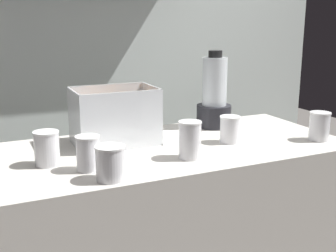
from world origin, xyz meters
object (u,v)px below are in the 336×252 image
at_px(juice_cup_orange_left, 88,156).
at_px(blender_pitcher, 214,98).
at_px(carrot_display_bin, 114,125).
at_px(juice_cup_beet_far_right, 230,131).
at_px(juice_cup_orange_rightmost, 319,128).
at_px(juice_cup_beet_far_left, 47,149).
at_px(juice_cup_beet_middle, 110,165).
at_px(juice_cup_beet_right, 190,142).

bearing_deg(juice_cup_orange_left, blender_pitcher, 26.87).
bearing_deg(carrot_display_bin, juice_cup_orange_left, -123.04).
xyz_separation_m(juice_cup_orange_left, juice_cup_beet_far_right, (0.59, 0.09, -0.00)).
xyz_separation_m(carrot_display_bin, blender_pitcher, (0.50, 0.08, 0.06)).
xyz_separation_m(blender_pitcher, juice_cup_orange_rightmost, (0.27, -0.37, -0.08)).
distance_m(juice_cup_beet_far_left, juice_cup_beet_middle, 0.27).
relative_size(juice_cup_beet_right, juice_cup_beet_far_right, 1.25).
xyz_separation_m(blender_pitcher, juice_cup_beet_far_right, (-0.07, -0.25, -0.09)).
bearing_deg(juice_cup_beet_far_left, blender_pitcher, 16.48).
xyz_separation_m(juice_cup_beet_far_left, juice_cup_orange_left, (0.11, -0.11, -0.01)).
distance_m(blender_pitcher, juice_cup_beet_far_left, 0.82).
relative_size(carrot_display_bin, juice_cup_beet_far_left, 2.72).
height_order(juice_cup_beet_middle, juice_cup_beet_far_right, juice_cup_beet_middle).
distance_m(juice_cup_beet_middle, juice_cup_orange_rightmost, 0.90).
height_order(juice_cup_beet_far_right, juice_cup_orange_rightmost, juice_cup_orange_rightmost).
relative_size(juice_cup_orange_left, juice_cup_beet_middle, 1.07).
xyz_separation_m(juice_cup_beet_far_left, juice_cup_beet_right, (0.47, -0.13, 0.00)).
bearing_deg(juice_cup_beet_middle, juice_cup_orange_left, 109.32).
distance_m(blender_pitcher, juice_cup_orange_left, 0.75).
bearing_deg(juice_cup_orange_rightmost, juice_cup_beet_right, 179.12).
relative_size(blender_pitcher, juice_cup_beet_far_left, 2.94).
relative_size(blender_pitcher, juice_cup_beet_right, 2.57).
relative_size(blender_pitcher, juice_cup_beet_far_right, 3.22).
relative_size(juice_cup_beet_middle, juice_cup_beet_far_right, 1.01).
bearing_deg(juice_cup_beet_far_right, juice_cup_beet_far_left, 178.23).
relative_size(juice_cup_beet_middle, juice_cup_beet_right, 0.81).
relative_size(blender_pitcher, juice_cup_beet_middle, 3.18).
height_order(juice_cup_orange_left, juice_cup_orange_rightmost, same).
distance_m(juice_cup_beet_right, juice_cup_beet_far_right, 0.26).
bearing_deg(juice_cup_beet_middle, carrot_display_bin, 70.92).
bearing_deg(juice_cup_beet_right, blender_pitcher, 49.62).
bearing_deg(juice_cup_beet_far_left, juice_cup_orange_left, -43.43).
xyz_separation_m(carrot_display_bin, juice_cup_orange_rightmost, (0.77, -0.30, -0.02)).
bearing_deg(blender_pitcher, carrot_display_bin, -171.29).
bearing_deg(juice_cup_beet_middle, juice_cup_beet_far_left, 124.67).
bearing_deg(juice_cup_orange_left, juice_cup_orange_rightmost, -2.16).
distance_m(juice_cup_beet_far_left, juice_cup_beet_far_right, 0.71).
xyz_separation_m(juice_cup_beet_middle, juice_cup_beet_right, (0.32, 0.09, 0.01)).
relative_size(carrot_display_bin, juice_cup_beet_right, 2.38).
bearing_deg(carrot_display_bin, juice_cup_beet_far_right, -22.66).
height_order(juice_cup_beet_far_left, juice_cup_orange_rightmost, juice_cup_beet_far_left).
bearing_deg(carrot_display_bin, juice_cup_beet_right, -57.08).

